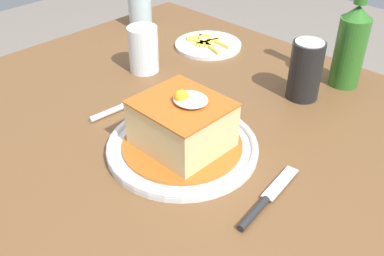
{
  "coord_description": "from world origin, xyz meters",
  "views": [
    {
      "loc": [
        0.44,
        -0.52,
        1.23
      ],
      "look_at": [
        0.0,
        -0.07,
        0.79
      ],
      "focal_mm": 41.41,
      "sensor_mm": 36.0,
      "label": 1
    }
  ],
  "objects_px": {
    "knife": "(262,204)",
    "soda_can": "(305,70)",
    "fork": "(116,109)",
    "beer_bottle_green": "(352,42)",
    "side_plate_fries": "(208,45)",
    "main_plate": "(184,147)",
    "drinking_glass": "(144,52)"
  },
  "relations": [
    {
      "from": "knife",
      "to": "beer_bottle_green",
      "type": "distance_m",
      "value": 0.45
    },
    {
      "from": "main_plate",
      "to": "drinking_glass",
      "type": "distance_m",
      "value": 0.33
    },
    {
      "from": "beer_bottle_green",
      "to": "side_plate_fries",
      "type": "bearing_deg",
      "value": -169.42
    },
    {
      "from": "main_plate",
      "to": "knife",
      "type": "xyz_separation_m",
      "value": [
        0.18,
        -0.01,
        -0.0
      ]
    },
    {
      "from": "fork",
      "to": "knife",
      "type": "bearing_deg",
      "value": -1.62
    },
    {
      "from": "main_plate",
      "to": "side_plate_fries",
      "type": "xyz_separation_m",
      "value": [
        -0.27,
        0.35,
        -0.0
      ]
    },
    {
      "from": "fork",
      "to": "drinking_glass",
      "type": "distance_m",
      "value": 0.19
    },
    {
      "from": "side_plate_fries",
      "to": "beer_bottle_green",
      "type": "bearing_deg",
      "value": 10.58
    },
    {
      "from": "beer_bottle_green",
      "to": "side_plate_fries",
      "type": "distance_m",
      "value": 0.36
    },
    {
      "from": "fork",
      "to": "soda_can",
      "type": "height_order",
      "value": "soda_can"
    },
    {
      "from": "main_plate",
      "to": "fork",
      "type": "relative_size",
      "value": 1.87
    },
    {
      "from": "knife",
      "to": "soda_can",
      "type": "distance_m",
      "value": 0.35
    },
    {
      "from": "main_plate",
      "to": "drinking_glass",
      "type": "xyz_separation_m",
      "value": [
        -0.28,
        0.15,
        0.04
      ]
    },
    {
      "from": "soda_can",
      "to": "beer_bottle_green",
      "type": "bearing_deg",
      "value": 73.08
    },
    {
      "from": "main_plate",
      "to": "fork",
      "type": "xyz_separation_m",
      "value": [
        -0.19,
        -0.0,
        -0.0
      ]
    },
    {
      "from": "fork",
      "to": "drinking_glass",
      "type": "height_order",
      "value": "drinking_glass"
    },
    {
      "from": "knife",
      "to": "fork",
      "type": "bearing_deg",
      "value": 178.38
    },
    {
      "from": "fork",
      "to": "main_plate",
      "type": "bearing_deg",
      "value": 1.31
    },
    {
      "from": "knife",
      "to": "beer_bottle_green",
      "type": "bearing_deg",
      "value": 103.49
    },
    {
      "from": "drinking_glass",
      "to": "side_plate_fries",
      "type": "height_order",
      "value": "drinking_glass"
    },
    {
      "from": "main_plate",
      "to": "knife",
      "type": "height_order",
      "value": "main_plate"
    },
    {
      "from": "drinking_glass",
      "to": "soda_can",
      "type": "bearing_deg",
      "value": 24.87
    },
    {
      "from": "fork",
      "to": "side_plate_fries",
      "type": "xyz_separation_m",
      "value": [
        -0.08,
        0.36,
        -0.0
      ]
    },
    {
      "from": "knife",
      "to": "drinking_glass",
      "type": "height_order",
      "value": "drinking_glass"
    },
    {
      "from": "beer_bottle_green",
      "to": "side_plate_fries",
      "type": "xyz_separation_m",
      "value": [
        -0.35,
        -0.06,
        -0.09
      ]
    },
    {
      "from": "drinking_glass",
      "to": "side_plate_fries",
      "type": "distance_m",
      "value": 0.2
    },
    {
      "from": "soda_can",
      "to": "drinking_glass",
      "type": "xyz_separation_m",
      "value": [
        -0.33,
        -0.15,
        -0.02
      ]
    },
    {
      "from": "main_plate",
      "to": "knife",
      "type": "relative_size",
      "value": 1.6
    },
    {
      "from": "main_plate",
      "to": "soda_can",
      "type": "height_order",
      "value": "soda_can"
    },
    {
      "from": "drinking_glass",
      "to": "side_plate_fries",
      "type": "relative_size",
      "value": 0.62
    },
    {
      "from": "main_plate",
      "to": "side_plate_fries",
      "type": "bearing_deg",
      "value": 127.31
    },
    {
      "from": "main_plate",
      "to": "drinking_glass",
      "type": "height_order",
      "value": "drinking_glass"
    }
  ]
}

